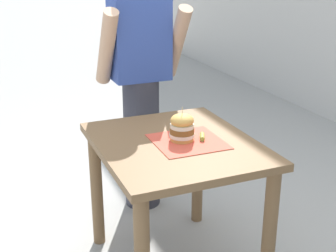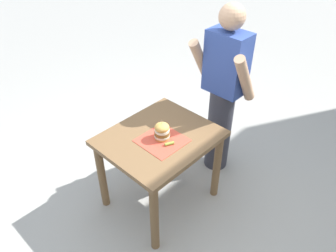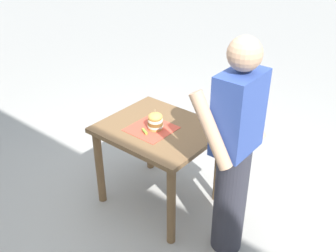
% 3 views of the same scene
% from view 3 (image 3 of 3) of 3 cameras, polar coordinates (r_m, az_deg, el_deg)
% --- Properties ---
extents(ground_plane, '(80.00, 80.00, 0.00)m').
position_cam_3_polar(ground_plane, '(3.66, -1.24, -10.54)').
color(ground_plane, '#ADAAA3').
extents(patio_table, '(0.78, 0.92, 0.76)m').
position_cam_3_polar(patio_table, '(3.30, -1.35, -2.39)').
color(patio_table, brown).
rests_on(patio_table, ground).
extents(serving_paper, '(0.35, 0.35, 0.00)m').
position_cam_3_polar(serving_paper, '(3.20, -2.43, -0.40)').
color(serving_paper, '#D64C38').
rests_on(serving_paper, patio_table).
extents(sandwich, '(0.13, 0.13, 0.18)m').
position_cam_3_polar(sandwich, '(3.16, -1.86, 0.74)').
color(sandwich, gold).
rests_on(sandwich, serving_paper).
extents(pickle_spear, '(0.05, 0.08, 0.02)m').
position_cam_3_polar(pickle_spear, '(3.14, -3.40, -0.77)').
color(pickle_spear, '#8EA83D').
rests_on(pickle_spear, serving_paper).
extents(diner_across_table, '(0.55, 0.35, 1.69)m').
position_cam_3_polar(diner_across_table, '(2.73, 9.61, -3.54)').
color(diner_across_table, '#33333D').
rests_on(diner_across_table, ground).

